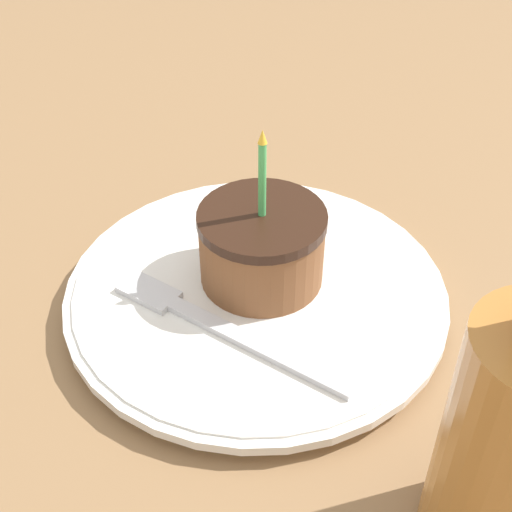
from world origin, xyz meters
name	(u,v)px	position (x,y,z in m)	size (l,w,h in m)	color
ground_plane	(212,328)	(0.00, 0.00, -0.02)	(2.40, 2.40, 0.04)	olive
plate	(256,294)	(-0.03, 0.02, 0.01)	(0.28, 0.28, 0.02)	white
cake_slice	(262,246)	(-0.04, 0.02, 0.05)	(0.09, 0.09, 0.13)	brown
fork	(214,324)	(0.03, 0.03, 0.02)	(0.03, 0.19, 0.00)	silver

